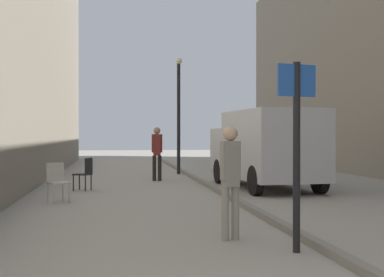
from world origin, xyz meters
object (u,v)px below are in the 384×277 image
lamp_post (179,107)px  cafe_chair_near_window (57,179)px  cafe_chair_by_doorway (85,172)px  pedestrian_main_foreground (157,150)px  pedestrian_mid_block (230,174)px  street_sign_post (297,139)px  delivery_van (265,147)px

lamp_post → cafe_chair_near_window: size_ratio=5.06×
lamp_post → cafe_chair_by_doorway: 7.07m
cafe_chair_by_doorway → lamp_post: bearing=-7.7°
cafe_chair_by_doorway → pedestrian_main_foreground: bearing=-16.6°
pedestrian_mid_block → street_sign_post: (0.71, -0.95, 0.54)m
pedestrian_main_foreground → cafe_chair_near_window: pedestrian_main_foreground is taller
pedestrian_mid_block → cafe_chair_near_window: (-3.12, 4.94, -0.46)m
delivery_van → lamp_post: (-1.91, 5.93, 1.48)m
pedestrian_main_foreground → lamp_post: 3.61m
street_sign_post → lamp_post: lamp_post is taller
pedestrian_main_foreground → cafe_chair_by_doorway: pedestrian_main_foreground is taller
delivery_van → cafe_chair_near_window: bearing=-161.9°
lamp_post → cafe_chair_near_window: bearing=-115.3°
delivery_van → cafe_chair_by_doorway: bearing=174.4°
delivery_van → lamp_post: size_ratio=1.09×
cafe_chair_near_window → cafe_chair_by_doorway: 2.57m
pedestrian_main_foreground → street_sign_post: bearing=-76.5°
lamp_post → street_sign_post: bearing=-90.4°
street_sign_post → lamp_post: size_ratio=0.55×
pedestrian_main_foreground → street_sign_post: 11.26m
lamp_post → cafe_chair_by_doorway: size_ratio=5.06×
delivery_van → lamp_post: lamp_post is taller
lamp_post → pedestrian_main_foreground: bearing=-110.5°
pedestrian_mid_block → delivery_van: (2.72, 7.33, 0.24)m
pedestrian_mid_block → street_sign_post: bearing=-68.8°
street_sign_post → cafe_chair_by_doorway: 9.09m
delivery_van → cafe_chair_near_window: size_ratio=5.54×
pedestrian_mid_block → delivery_van: bearing=53.9°
lamp_post → pedestrian_mid_block: bearing=-93.5°
pedestrian_mid_block → cafe_chair_near_window: size_ratio=1.85×
pedestrian_main_foreground → pedestrian_mid_block: (0.31, -10.25, -0.08)m
delivery_van → street_sign_post: 8.52m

